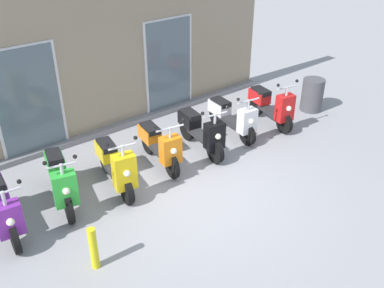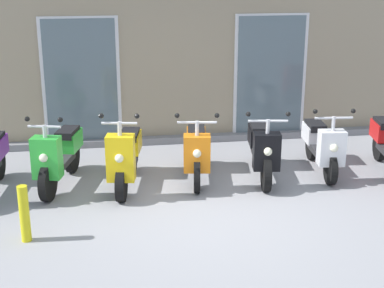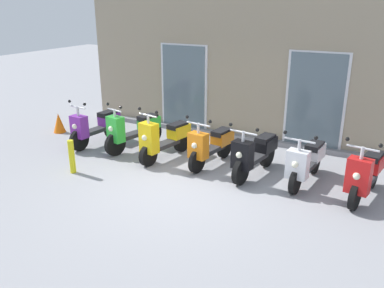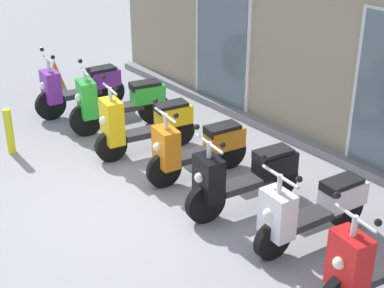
% 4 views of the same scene
% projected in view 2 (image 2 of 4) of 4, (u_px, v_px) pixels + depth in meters
% --- Properties ---
extents(ground_plane, '(40.00, 40.00, 0.00)m').
position_uv_depth(ground_plane, '(210.00, 211.00, 7.61)').
color(ground_plane, '#939399').
extents(storefront_facade, '(9.12, 0.50, 3.70)m').
position_uv_depth(storefront_facade, '(177.00, 43.00, 10.18)').
color(storefront_facade, gray).
rests_on(storefront_facade, ground_plane).
extents(scooter_green, '(0.71, 1.66, 1.19)m').
position_uv_depth(scooter_green, '(59.00, 155.00, 8.34)').
color(scooter_green, black).
rests_on(scooter_green, ground_plane).
extents(scooter_yellow, '(0.64, 1.58, 1.24)m').
position_uv_depth(scooter_yellow, '(126.00, 156.00, 8.30)').
color(scooter_yellow, black).
rests_on(scooter_yellow, ground_plane).
extents(scooter_orange, '(0.63, 1.55, 1.16)m').
position_uv_depth(scooter_orange, '(197.00, 150.00, 8.61)').
color(scooter_orange, black).
rests_on(scooter_orange, ground_plane).
extents(scooter_black, '(0.65, 1.64, 1.17)m').
position_uv_depth(scooter_black, '(262.00, 149.00, 8.68)').
color(scooter_black, black).
rests_on(scooter_black, ground_plane).
extents(scooter_white, '(0.62, 1.60, 1.15)m').
position_uv_depth(scooter_white, '(322.00, 144.00, 8.94)').
color(scooter_white, black).
rests_on(scooter_white, ground_plane).
extents(curb_bollard, '(0.12, 0.12, 0.70)m').
position_uv_depth(curb_bollard, '(24.00, 214.00, 6.70)').
color(curb_bollard, yellow).
rests_on(curb_bollard, ground_plane).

